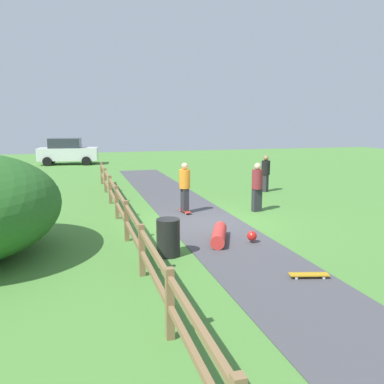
{
  "coord_description": "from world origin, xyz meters",
  "views": [
    {
      "loc": [
        -3.81,
        -11.81,
        3.19
      ],
      "look_at": [
        -0.4,
        0.02,
        1.0
      ],
      "focal_mm": 37.67,
      "sensor_mm": 36.0,
      "label": 1
    }
  ],
  "objects_px": {
    "trash_bin": "(168,237)",
    "skater_fallen": "(222,235)",
    "parked_car_white": "(67,151)",
    "skater_riding": "(185,185)",
    "bystander_maroon": "(257,185)",
    "skateboard_loose": "(309,275)",
    "bystander_black": "(266,172)"
  },
  "relations": [
    {
      "from": "trash_bin",
      "to": "skater_riding",
      "type": "bearing_deg",
      "value": 69.85
    },
    {
      "from": "trash_bin",
      "to": "bystander_maroon",
      "type": "xyz_separation_m",
      "value": [
        4.08,
        3.79,
        0.51
      ]
    },
    {
      "from": "skater_riding",
      "to": "skater_fallen",
      "type": "relative_size",
      "value": 1.16
    },
    {
      "from": "skater_riding",
      "to": "bystander_maroon",
      "type": "xyz_separation_m",
      "value": [
        2.54,
        -0.4,
        -0.04
      ]
    },
    {
      "from": "skateboard_loose",
      "to": "parked_car_white",
      "type": "bearing_deg",
      "value": 101.83
    },
    {
      "from": "skater_riding",
      "to": "parked_car_white",
      "type": "xyz_separation_m",
      "value": [
        -4.14,
        17.72,
        -0.04
      ]
    },
    {
      "from": "skateboard_loose",
      "to": "bystander_maroon",
      "type": "xyz_separation_m",
      "value": [
        1.63,
        5.99,
        0.87
      ]
    },
    {
      "from": "bystander_black",
      "to": "skateboard_loose",
      "type": "bearing_deg",
      "value": -111.31
    },
    {
      "from": "trash_bin",
      "to": "parked_car_white",
      "type": "distance_m",
      "value": 22.08
    },
    {
      "from": "skater_fallen",
      "to": "parked_car_white",
      "type": "bearing_deg",
      "value": 101.19
    },
    {
      "from": "bystander_maroon",
      "to": "parked_car_white",
      "type": "distance_m",
      "value": 19.32
    },
    {
      "from": "skater_fallen",
      "to": "parked_car_white",
      "type": "xyz_separation_m",
      "value": [
        -4.2,
        21.26,
        0.76
      ]
    },
    {
      "from": "trash_bin",
      "to": "skater_fallen",
      "type": "relative_size",
      "value": 0.59
    },
    {
      "from": "bystander_maroon",
      "to": "skater_fallen",
      "type": "bearing_deg",
      "value": -128.3
    },
    {
      "from": "trash_bin",
      "to": "bystander_maroon",
      "type": "bearing_deg",
      "value": 42.94
    },
    {
      "from": "skater_riding",
      "to": "skateboard_loose",
      "type": "relative_size",
      "value": 2.13
    },
    {
      "from": "bystander_maroon",
      "to": "parked_car_white",
      "type": "relative_size",
      "value": 0.4
    },
    {
      "from": "bystander_black",
      "to": "bystander_maroon",
      "type": "bearing_deg",
      "value": -120.38
    },
    {
      "from": "trash_bin",
      "to": "bystander_black",
      "type": "bearing_deg",
      "value": 50.07
    },
    {
      "from": "skater_riding",
      "to": "bystander_maroon",
      "type": "relative_size",
      "value": 1.01
    },
    {
      "from": "trash_bin",
      "to": "skateboard_loose",
      "type": "bearing_deg",
      "value": -41.94
    },
    {
      "from": "trash_bin",
      "to": "skater_fallen",
      "type": "bearing_deg",
      "value": 22.37
    },
    {
      "from": "parked_car_white",
      "to": "skater_fallen",
      "type": "bearing_deg",
      "value": -78.81
    },
    {
      "from": "trash_bin",
      "to": "parked_car_white",
      "type": "height_order",
      "value": "parked_car_white"
    },
    {
      "from": "skater_riding",
      "to": "skater_fallen",
      "type": "height_order",
      "value": "skater_riding"
    },
    {
      "from": "bystander_black",
      "to": "parked_car_white",
      "type": "distance_m",
      "value": 16.98
    },
    {
      "from": "skater_riding",
      "to": "bystander_maroon",
      "type": "bearing_deg",
      "value": -9.01
    },
    {
      "from": "skater_fallen",
      "to": "parked_car_white",
      "type": "relative_size",
      "value": 0.35
    },
    {
      "from": "bystander_maroon",
      "to": "skater_riding",
      "type": "bearing_deg",
      "value": 170.99
    },
    {
      "from": "bystander_maroon",
      "to": "parked_car_white",
      "type": "bearing_deg",
      "value": 110.24
    },
    {
      "from": "skateboard_loose",
      "to": "skater_fallen",
      "type": "bearing_deg",
      "value": 106.47
    },
    {
      "from": "bystander_black",
      "to": "parked_car_white",
      "type": "relative_size",
      "value": 0.38
    }
  ]
}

